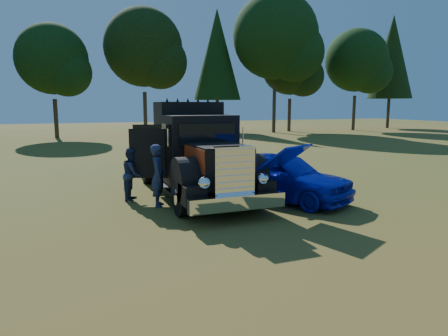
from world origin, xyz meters
TOP-DOWN VIEW (x-y plane):
  - ground at (0.00, 0.00)m, footprint 120.00×120.00m
  - treeline at (1.04, 27.61)m, footprint 72.10×24.04m
  - diamond_t_truck at (0.67, 2.96)m, footprint 3.31×7.16m
  - hotrod_coupe at (2.96, 1.54)m, footprint 3.58×4.69m
  - spectator_near at (-0.73, 2.16)m, footprint 0.59×0.75m
  - spectator_far at (-1.30, 3.23)m, footprint 0.86×0.96m

SIDE VIEW (x-z plane):
  - ground at x=0.00m, z-range 0.00..0.00m
  - hotrod_coupe at x=2.96m, z-range -0.19..1.69m
  - spectator_far at x=-1.30m, z-range 0.00..1.62m
  - spectator_near at x=-0.73m, z-range 0.00..1.80m
  - diamond_t_truck at x=0.67m, z-range -0.22..2.78m
  - treeline at x=1.04m, z-range 0.85..15.18m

